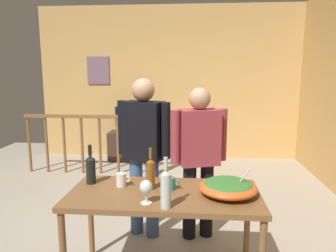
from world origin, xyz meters
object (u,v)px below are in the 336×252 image
object	(u,v)px
framed_picture	(98,70)
wine_bottle_dark	(91,168)
serving_table	(164,202)
mug_teal	(171,183)
tv_console	(133,146)
wine_glass	(146,188)
wine_bottle_clear	(166,188)
flat_screen_tv	(133,117)
wine_bottle_amber	(151,173)
person_standing_left	(144,146)
person_standing_right	(199,152)
salad_bowl	(228,187)
stair_railing	(111,138)
mug_white	(121,180)

from	to	relation	value
framed_picture	wine_bottle_dark	xyz separation A→B (m)	(1.00, -3.59, -0.79)
serving_table	mug_teal	world-z (taller)	mug_teal
tv_console	wine_glass	xyz separation A→B (m)	(0.80, -3.65, 0.60)
wine_bottle_dark	wine_bottle_clear	world-z (taller)	wine_bottle_clear
mug_teal	flat_screen_tv	bearing A→B (deg)	105.89
wine_glass	mug_teal	distance (m)	0.32
wine_bottle_amber	person_standing_left	size ratio (longest dim) A/B	0.21
serving_table	person_standing_right	size ratio (longest dim) A/B	0.96
wine_glass	person_standing_right	size ratio (longest dim) A/B	0.11
salad_bowl	person_standing_left	world-z (taller)	person_standing_left
framed_picture	serving_table	world-z (taller)	framed_picture
wine_bottle_amber	wine_bottle_dark	size ratio (longest dim) A/B	1.01
mug_teal	wine_bottle_clear	bearing A→B (deg)	-91.42
serving_table	salad_bowl	distance (m)	0.50
salad_bowl	flat_screen_tv	bearing A→B (deg)	112.12
mug_teal	tv_console	bearing A→B (deg)	105.75
wine_glass	wine_bottle_dark	distance (m)	0.62
mug_teal	wine_glass	bearing A→B (deg)	-119.09
stair_railing	wine_bottle_amber	world-z (taller)	wine_bottle_amber
tv_console	person_standing_right	xyz separation A→B (m)	(1.18, -2.71, 0.61)
flat_screen_tv	wine_glass	size ratio (longest dim) A/B	3.73
flat_screen_tv	person_standing_right	size ratio (longest dim) A/B	0.42
wine_glass	mug_teal	bearing A→B (deg)	60.91
framed_picture	person_standing_left	distance (m)	3.37
serving_table	mug_white	size ratio (longest dim) A/B	12.67
person_standing_left	person_standing_right	bearing A→B (deg)	-162.10
serving_table	mug_white	distance (m)	0.39
wine_bottle_amber	salad_bowl	bearing A→B (deg)	-6.42
stair_railing	tv_console	size ratio (longest dim) A/B	2.41
mug_white	mug_teal	size ratio (longest dim) A/B	1.06
salad_bowl	wine_glass	size ratio (longest dim) A/B	2.59
flat_screen_tv	mug_teal	bearing A→B (deg)	-74.11
wine_glass	mug_white	world-z (taller)	wine_glass
serving_table	wine_bottle_amber	world-z (taller)	wine_bottle_amber
tv_console	salad_bowl	world-z (taller)	salad_bowl
wine_glass	person_standing_left	world-z (taller)	person_standing_left
serving_table	person_standing_right	distance (m)	0.81
framed_picture	salad_bowl	distance (m)	4.36
wine_bottle_amber	tv_console	bearing A→B (deg)	103.28
flat_screen_tv	person_standing_right	world-z (taller)	person_standing_right
serving_table	wine_bottle_amber	size ratio (longest dim) A/B	4.42
wine_bottle_clear	mug_white	xyz separation A→B (m)	(-0.39, 0.38, -0.09)
wine_bottle_clear	person_standing_right	distance (m)	1.04
stair_railing	wine_bottle_clear	size ratio (longest dim) A/B	6.14
wine_bottle_amber	mug_white	world-z (taller)	wine_bottle_amber
wine_bottle_dark	flat_screen_tv	bearing A→B (deg)	95.12
person_standing_right	serving_table	bearing A→B (deg)	51.82
framed_picture	salad_bowl	bearing A→B (deg)	-60.70
wine_glass	wine_bottle_amber	bearing A→B (deg)	91.04
salad_bowl	person_standing_right	size ratio (longest dim) A/B	0.29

